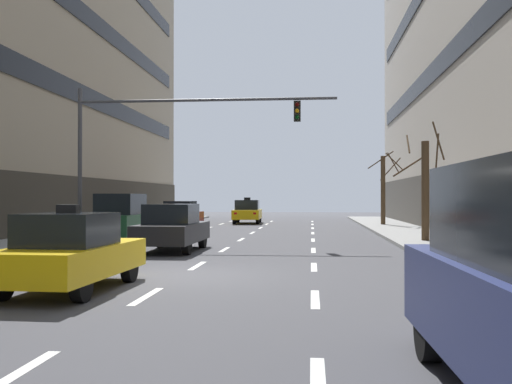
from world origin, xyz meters
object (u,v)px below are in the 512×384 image
Objects in this scene: car_driving_0 at (181,215)px; taxi_driving_2 at (71,252)px; taxi_driving_4 at (247,212)px; car_driving_3 at (172,228)px; street_tree_1 at (384,188)px; pedestrian_0 at (508,232)px; street_tree_0 at (425,187)px; car_driving_1 at (121,218)px; traffic_signal_0 at (160,132)px.

taxi_driving_2 reaches higher than car_driving_0.
car_driving_0 is at bearing -117.28° from taxi_driving_4.
taxi_driving_4 reaches higher than car_driving_3.
pedestrian_0 is (0.09, -23.74, -1.47)m from street_tree_1.
street_tree_0 is (9.37, 12.92, 1.50)m from taxi_driving_2.
car_driving_1 is 0.89× the size of street_tree_0.
car_driving_1 is 15.53m from pedestrian_0.
taxi_driving_4 is 0.95× the size of street_tree_1.
street_tree_1 is 3.09× the size of pedestrian_0.
taxi_driving_2 is at bearing -89.85° from car_driving_3.
street_tree_1 is (9.44, 18.30, 1.69)m from car_driving_3.
street_tree_1 is (0.04, 14.11, 0.22)m from street_tree_0.
street_tree_0 reaches higher than car_driving_0.
street_tree_0 is 14.11m from street_tree_1.
pedestrian_0 is (9.50, 3.29, 0.26)m from taxi_driving_2.
taxi_driving_2 is at bearing -160.90° from pedestrian_0.
street_tree_1 is (9.20, -3.64, 1.67)m from taxi_driving_4.
street_tree_1 reaches higher than car_driving_0.
taxi_driving_4 reaches higher than pedestrian_0.
pedestrian_0 is at bearing 19.10° from taxi_driving_2.
taxi_driving_4 is at bearing 89.39° from car_driving_3.
car_driving_3 is at bearing 150.25° from pedestrian_0.
car_driving_3 is (3.14, -15.39, -0.00)m from car_driving_0.
taxi_driving_2 is at bearing -90.40° from taxi_driving_4.
taxi_driving_2 is 10.06m from pedestrian_0.
taxi_driving_2 is at bearing -125.95° from street_tree_0.
car_driving_3 is at bearing -50.32° from car_driving_1.
taxi_driving_4 is 2.93× the size of pedestrian_0.
taxi_driving_2 is at bearing -82.52° from car_driving_0.
car_driving_3 is 0.93× the size of street_tree_0.
traffic_signal_0 reaches higher than car_driving_1.
traffic_signal_0 reaches higher than street_tree_0.
street_tree_0 is at bearing 2.37° from car_driving_1.
street_tree_1 reaches higher than car_driving_1.
street_tree_0 is at bearing 0.04° from traffic_signal_0.
taxi_driving_4 is 28.91m from pedestrian_0.
street_tree_0 is 0.99× the size of street_tree_1.
taxi_driving_4 is (3.38, 6.55, 0.02)m from car_driving_0.
traffic_signal_0 reaches higher than street_tree_1.
street_tree_1 is at bearing 62.72° from car_driving_3.
traffic_signal_0 is (1.60, -11.20, 3.81)m from car_driving_0.
traffic_signal_0 is 11.18m from street_tree_0.
street_tree_1 is at bearing 13.04° from car_driving_0.
car_driving_1 is at bearing 103.91° from taxi_driving_2.
car_driving_1 reaches higher than pedestrian_0.
street_tree_0 is 9.71m from pedestrian_0.
traffic_signal_0 reaches higher than car_driving_0.
car_driving_1 is 12.52m from street_tree_0.
traffic_signal_0 is at bearing -81.87° from car_driving_0.
pedestrian_0 is (12.67, -20.83, 0.22)m from car_driving_0.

